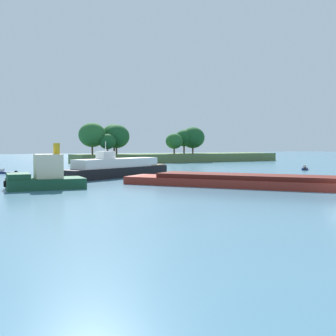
{
  "coord_description": "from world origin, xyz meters",
  "views": [
    {
      "loc": [
        -33.92,
        -28.73,
        4.77
      ],
      "look_at": [
        -3.35,
        29.32,
        1.2
      ],
      "focal_mm": 45.86,
      "sensor_mm": 36.0,
      "label": 1
    }
  ],
  "objects_px": {
    "fishing_skiff": "(305,168)",
    "cargo_barge": "(299,182)",
    "white_riverboat": "(118,168)",
    "tugboat": "(44,177)",
    "small_motorboat": "(4,172)"
  },
  "relations": [
    {
      "from": "fishing_skiff",
      "to": "cargo_barge",
      "type": "height_order",
      "value": "cargo_barge"
    },
    {
      "from": "white_riverboat",
      "to": "tugboat",
      "type": "bearing_deg",
      "value": -137.11
    },
    {
      "from": "fishing_skiff",
      "to": "white_riverboat",
      "type": "distance_m",
      "value": 38.4
    },
    {
      "from": "cargo_barge",
      "to": "white_riverboat",
      "type": "bearing_deg",
      "value": 113.82
    },
    {
      "from": "fishing_skiff",
      "to": "white_riverboat",
      "type": "relative_size",
      "value": 0.2
    },
    {
      "from": "small_motorboat",
      "to": "fishing_skiff",
      "type": "bearing_deg",
      "value": -15.93
    },
    {
      "from": "tugboat",
      "to": "white_riverboat",
      "type": "xyz_separation_m",
      "value": [
        13.15,
        12.22,
        0.03
      ]
    },
    {
      "from": "fishing_skiff",
      "to": "small_motorboat",
      "type": "relative_size",
      "value": 0.78
    },
    {
      "from": "white_riverboat",
      "to": "fishing_skiff",
      "type": "bearing_deg",
      "value": 1.12
    },
    {
      "from": "white_riverboat",
      "to": "cargo_barge",
      "type": "bearing_deg",
      "value": -66.18
    },
    {
      "from": "small_motorboat",
      "to": "white_riverboat",
      "type": "bearing_deg",
      "value": -48.31
    },
    {
      "from": "white_riverboat",
      "to": "small_motorboat",
      "type": "bearing_deg",
      "value": 131.69
    },
    {
      "from": "tugboat",
      "to": "fishing_skiff",
      "type": "bearing_deg",
      "value": 14.12
    },
    {
      "from": "cargo_barge",
      "to": "small_motorboat",
      "type": "relative_size",
      "value": 6.64
    },
    {
      "from": "tugboat",
      "to": "white_riverboat",
      "type": "bearing_deg",
      "value": 42.89
    }
  ]
}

